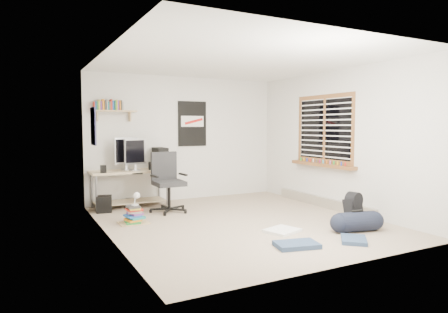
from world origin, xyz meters
name	(u,v)px	position (x,y,z in m)	size (l,w,h in m)	color
floor	(240,222)	(0.00, 0.00, -0.01)	(4.00, 4.50, 0.01)	gray
ceiling	(240,60)	(0.00, 0.00, 2.50)	(4.00, 4.50, 0.01)	white
back_wall	(185,138)	(0.00, 2.25, 1.25)	(4.00, 0.01, 2.50)	silver
left_wall	(108,145)	(-2.00, 0.00, 1.25)	(0.01, 4.50, 2.50)	silver
right_wall	(337,140)	(2.00, 0.00, 1.25)	(0.01, 4.50, 2.50)	silver
desk	(130,187)	(-1.23, 1.97, 0.36)	(1.41, 0.62, 0.64)	#CAB98C
monitor_left	(126,159)	(-1.28, 2.00, 0.89)	(0.44, 0.11, 0.48)	#B5B6BB
monitor_right	(135,160)	(-1.15, 1.84, 0.88)	(0.42, 0.11, 0.47)	#A6A5AB
pc_tower	(160,159)	(-0.62, 2.00, 0.87)	(0.20, 0.43, 0.45)	black
keyboard	(132,173)	(-1.24, 1.72, 0.65)	(0.37, 0.13, 0.02)	black
speaker_left	(103,170)	(-1.75, 1.72, 0.73)	(0.09, 0.09, 0.18)	black
speaker_right	(151,167)	(-0.85, 1.84, 0.74)	(0.10, 0.10, 0.19)	black
office_chair	(169,184)	(-0.73, 1.21, 0.49)	(0.69, 0.69, 1.05)	#242527
wall_shelf	(114,111)	(-1.45, 2.14, 1.78)	(0.80, 0.22, 0.24)	tan
poster_back_wall	(192,124)	(0.15, 2.23, 1.55)	(0.62, 0.03, 0.92)	black
poster_left_wall	(93,126)	(-1.99, 1.20, 1.50)	(0.02, 0.42, 0.60)	navy
window	(324,129)	(1.95, 0.30, 1.45)	(0.10, 1.50, 1.26)	brown
baseboard_heater	(323,202)	(1.96, 0.30, 0.09)	(0.08, 2.50, 0.18)	#B7B2A8
backpack	(353,210)	(1.54, -0.87, 0.20)	(0.27, 0.22, 0.37)	black
duffel_bag	(357,222)	(1.20, -1.28, 0.14)	(0.28, 0.28, 0.56)	black
tshirt	(282,231)	(0.24, -0.81, 0.02)	(0.45, 0.38, 0.04)	silver
jeans_a	(297,245)	(-0.02, -1.48, 0.03)	(0.53, 0.34, 0.06)	navy
jeans_b	(354,240)	(0.78, -1.63, 0.03)	(0.41, 0.31, 0.05)	navy
book_stack	(134,214)	(-1.50, 0.67, 0.15)	(0.49, 0.40, 0.33)	brown
desk_lamp	(135,199)	(-1.48, 0.65, 0.38)	(0.11, 0.18, 0.18)	white
subwoofer	(104,204)	(-1.75, 1.71, 0.14)	(0.26, 0.26, 0.29)	black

